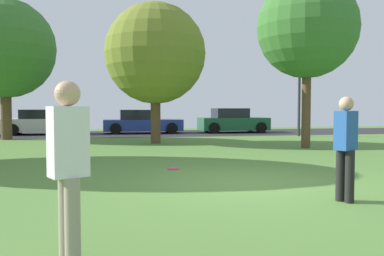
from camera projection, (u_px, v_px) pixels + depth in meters
The scene contains 12 objects.
ground_plane at pixel (250, 184), 7.66m from camera, with size 44.00×44.00×0.00m, color #547F38.
road_strip at pixel (155, 133), 23.31m from camera, with size 44.00×6.40×0.01m, color #28282B.
oak_tree_left at pixel (155, 54), 16.51m from camera, with size 4.15×4.15×5.79m.
maple_tree_far at pixel (5, 48), 18.53m from camera, with size 4.61×4.61×6.55m.
maple_tree_near at pixel (307, 28), 14.57m from camera, with size 3.65×3.65×6.21m.
person_thrower at pixel (346, 144), 6.18m from camera, with size 0.38×0.33×1.63m.
person_catcher at pixel (69, 166), 3.58m from camera, with size 0.38×0.33×1.69m.
frisbee_disc at pixel (173, 169), 9.57m from camera, with size 0.27×0.27×0.03m, color #EA2D6B.
parked_car_white at pixel (45, 123), 22.42m from camera, with size 4.42×2.00×1.39m.
parked_car_blue at pixel (142, 122), 23.52m from camera, with size 4.53×2.11×1.37m.
parked_car_green at pixel (232, 121), 24.24m from camera, with size 4.08×2.12×1.46m.
street_lamp_post at pixel (299, 93), 20.93m from camera, with size 0.14×0.14×4.50m, color #2D2D33.
Camera 1 is at (-2.63, -7.22, 1.45)m, focal length 37.52 mm.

